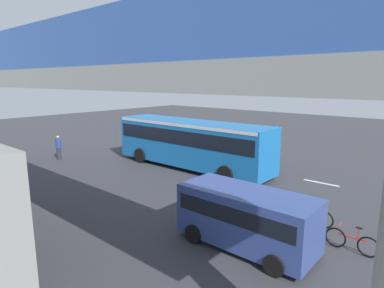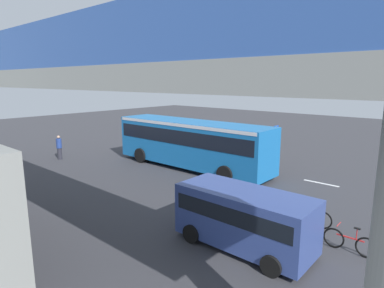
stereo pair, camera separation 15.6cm
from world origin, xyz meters
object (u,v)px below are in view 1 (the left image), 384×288
(city_bus, at_px, (191,140))
(bicycle_blue, at_px, (311,216))
(parked_van, at_px, (246,215))
(pedestrian, at_px, (59,148))
(bicycle_red, at_px, (352,242))
(traffic_sign, at_px, (275,139))

(city_bus, distance_m, bicycle_blue, 10.19)
(bicycle_blue, bearing_deg, parked_van, 71.74)
(parked_van, height_order, pedestrian, parked_van)
(bicycle_red, bearing_deg, parked_van, 34.53)
(bicycle_blue, relative_size, pedestrian, 0.99)
(bicycle_blue, height_order, traffic_sign, traffic_sign)
(parked_van, distance_m, pedestrian, 17.49)
(traffic_sign, bearing_deg, parked_van, 111.74)
(bicycle_red, relative_size, traffic_sign, 0.63)
(pedestrian, xyz_separation_m, traffic_sign, (-13.01, -8.71, 1.00))
(city_bus, relative_size, bicycle_red, 6.52)
(bicycle_blue, distance_m, pedestrian, 18.48)
(city_bus, height_order, pedestrian, city_bus)
(bicycle_blue, bearing_deg, traffic_sign, -54.45)
(traffic_sign, bearing_deg, pedestrian, 33.81)
(parked_van, bearing_deg, bicycle_red, -145.47)
(city_bus, distance_m, bicycle_red, 12.36)
(bicycle_red, bearing_deg, bicycle_blue, -34.17)
(city_bus, relative_size, bicycle_blue, 6.52)
(bicycle_red, relative_size, pedestrian, 0.99)
(bicycle_blue, relative_size, traffic_sign, 0.63)
(parked_van, bearing_deg, pedestrian, -7.12)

